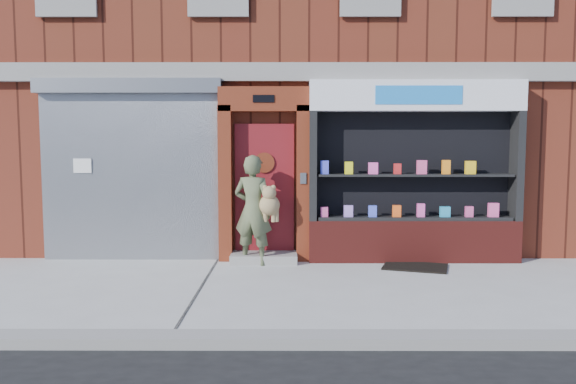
{
  "coord_description": "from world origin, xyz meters",
  "views": [
    {
      "loc": [
        -0.32,
        -7.51,
        2.01
      ],
      "look_at": [
        -0.35,
        1.0,
        1.24
      ],
      "focal_mm": 35.0,
      "sensor_mm": 36.0,
      "label": 1
    }
  ],
  "objects": [
    {
      "name": "shutter_bay",
      "position": [
        -3.0,
        1.93,
        1.72
      ],
      "size": [
        3.1,
        0.3,
        3.04
      ],
      "color": "gray",
      "rests_on": "ground"
    },
    {
      "name": "ground",
      "position": [
        0.0,
        0.0,
        0.0
      ],
      "size": [
        80.0,
        80.0,
        0.0
      ],
      "primitive_type": "plane",
      "color": "#9E9E99",
      "rests_on": "ground"
    },
    {
      "name": "building",
      "position": [
        -0.0,
        5.99,
        4.0
      ],
      "size": [
        12.0,
        8.16,
        8.0
      ],
      "color": "#5D2115",
      "rests_on": "ground"
    },
    {
      "name": "woman",
      "position": [
        -0.89,
        1.54,
        0.91
      ],
      "size": [
        0.81,
        0.62,
        1.79
      ],
      "color": "#4F583A",
      "rests_on": "ground"
    },
    {
      "name": "curb",
      "position": [
        0.0,
        -2.15,
        0.06
      ],
      "size": [
        60.0,
        0.3,
        0.12
      ],
      "primitive_type": "cube",
      "color": "gray",
      "rests_on": "ground"
    },
    {
      "name": "doormat",
      "position": [
        1.68,
        1.3,
        0.01
      ],
      "size": [
        1.15,
        0.96,
        0.02
      ],
      "primitive_type": "cube",
      "rotation": [
        0.0,
        0.0,
        -0.31
      ],
      "color": "black",
      "rests_on": "ground"
    },
    {
      "name": "red_door_bay",
      "position": [
        -0.75,
        1.86,
        1.46
      ],
      "size": [
        1.52,
        0.58,
        2.9
      ],
      "color": "#602110",
      "rests_on": "ground"
    },
    {
      "name": "pharmacy_bay",
      "position": [
        1.75,
        1.81,
        1.37
      ],
      "size": [
        3.5,
        0.41,
        3.0
      ],
      "color": "maroon",
      "rests_on": "ground"
    }
  ]
}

